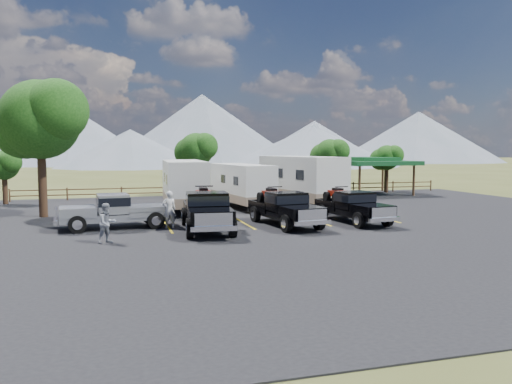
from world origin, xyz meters
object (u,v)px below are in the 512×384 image
object	(u,v)px
tree_big_nw	(39,120)
rig_left	(207,210)
rig_right	(352,206)
person_b	(107,223)
rig_center	(284,207)
person_a	(169,210)
pavilion	(372,162)
trailer_right	(301,180)
trailer_left	(184,185)
pickup_silver	(116,211)
trailer_center	(242,185)

from	to	relation	value
tree_big_nw	rig_left	size ratio (longest dim) A/B	1.23
rig_right	person_b	distance (m)	12.79
rig_center	tree_big_nw	bearing A→B (deg)	143.71
person_a	person_b	world-z (taller)	person_a
pavilion	rig_left	size ratio (longest dim) A/B	0.98
trailer_right	tree_big_nw	bearing A→B (deg)	173.49
tree_big_nw	person_b	xyz separation A→B (m)	(3.67, -9.36, -4.72)
trailer_left	person_b	xyz separation A→B (m)	(-4.56, -9.87, -0.82)
rig_center	rig_right	bearing A→B (deg)	-6.73
rig_left	pickup_silver	distance (m)	4.56
trailer_center	pickup_silver	xyz separation A→B (m)	(-8.07, -6.57, -0.63)
trailer_left	trailer_center	bearing A→B (deg)	11.77
trailer_center	person_a	xyz separation A→B (m)	(-5.55, -7.21, -0.59)
rig_left	trailer_center	distance (m)	9.23
trailer_left	rig_center	bearing A→B (deg)	-57.71
pickup_silver	rig_center	bearing A→B (deg)	74.89
pavilion	trailer_center	world-z (taller)	pavilion
trailer_right	pickup_silver	distance (m)	13.75
trailer_left	trailer_right	world-z (taller)	trailer_right
rig_center	trailer_right	xyz separation A→B (m)	(3.88, 7.71, 0.85)
pickup_silver	person_b	bearing A→B (deg)	-11.31
rig_center	trailer_left	xyz separation A→B (m)	(-4.12, 7.34, 0.73)
rig_center	person_b	distance (m)	9.04
rig_right	trailer_right	bearing A→B (deg)	83.59
tree_big_nw	rig_center	distance (m)	14.85
rig_center	trailer_left	bearing A→B (deg)	111.93
rig_right	trailer_center	bearing A→B (deg)	111.05
rig_left	trailer_right	size ratio (longest dim) A/B	0.65
tree_big_nw	rig_right	distance (m)	18.17
tree_big_nw	pickup_silver	world-z (taller)	tree_big_nw
rig_left	trailer_right	distance (m)	11.42
person_a	pavilion	bearing A→B (deg)	-148.03
rig_left	person_b	bearing A→B (deg)	-150.39
tree_big_nw	trailer_right	distance (m)	16.68
tree_big_nw	trailer_center	bearing A→B (deg)	5.25
trailer_left	trailer_center	xyz separation A→B (m)	(3.90, 0.60, -0.15)
person_b	rig_right	bearing A→B (deg)	-20.45
trailer_center	rig_left	bearing A→B (deg)	-122.45
person_a	rig_right	bearing A→B (deg)	171.31
rig_right	rig_center	bearing A→B (deg)	174.38
rig_center	trailer_left	size ratio (longest dim) A/B	0.65
trailer_left	person_a	distance (m)	6.85
pavilion	person_a	size ratio (longest dim) A/B	3.36
rig_left	rig_center	bearing A→B (deg)	10.69
tree_big_nw	rig_center	world-z (taller)	tree_big_nw
trailer_left	trailer_right	size ratio (longest dim) A/B	0.93
rig_right	person_b	size ratio (longest dim) A/B	3.41
trailer_right	pickup_silver	xyz separation A→B (m)	(-12.17, -6.34, -0.89)
trailer_left	pickup_silver	bearing A→B (deg)	-122.00
rig_left	trailer_right	xyz separation A→B (m)	(7.98, 8.13, 0.78)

